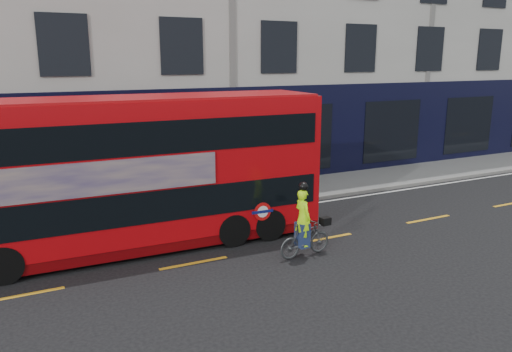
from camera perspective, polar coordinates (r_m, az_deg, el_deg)
ground at (r=13.53m, az=11.52°, el=-9.01°), size 120.00×120.00×0.00m
pavement at (r=18.76m, az=-0.69°, el=-2.21°), size 60.00×3.00×0.12m
kerb at (r=17.47m, az=1.45°, el=-3.37°), size 60.00×0.12×0.13m
building_terrace at (r=24.17m, az=-7.79°, el=18.91°), size 50.00×10.07×15.00m
road_edge_line at (r=17.24m, az=1.92°, el=-3.82°), size 58.00×0.10×0.01m
lane_dashes at (r=14.65m, az=7.91°, el=-7.08°), size 58.00×0.12×0.01m
bus at (r=13.71m, az=-13.49°, el=0.42°), size 10.26×2.62×4.11m
cyclist at (r=13.12m, az=5.56°, el=-6.36°), size 1.57×0.57×2.02m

